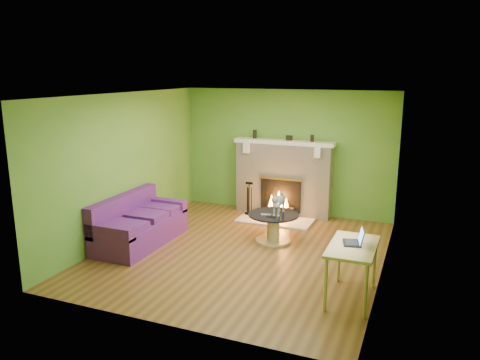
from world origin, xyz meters
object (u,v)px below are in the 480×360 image
object	(u,v)px
sofa	(138,225)
desk	(353,252)
cat	(279,203)
coffee_table	(273,225)

from	to	relation	value
sofa	desk	size ratio (longest dim) A/B	1.84
desk	cat	size ratio (longest dim) A/B	1.65
coffee_table	cat	world-z (taller)	cat
cat	desk	bearing A→B (deg)	-48.49
sofa	desk	xyz separation A→B (m)	(3.81, -0.71, 0.34)
desk	cat	distance (m)	2.32
sofa	cat	world-z (taller)	cat
sofa	coffee_table	world-z (taller)	sofa
desk	cat	world-z (taller)	cat
coffee_table	cat	xyz separation A→B (m)	(0.08, 0.05, 0.41)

